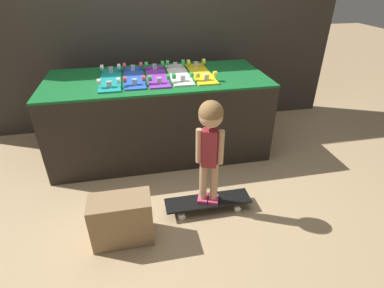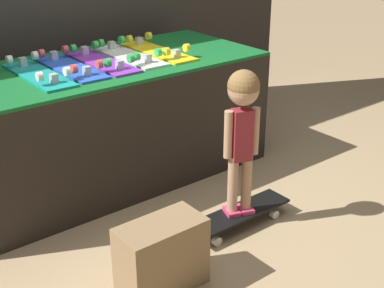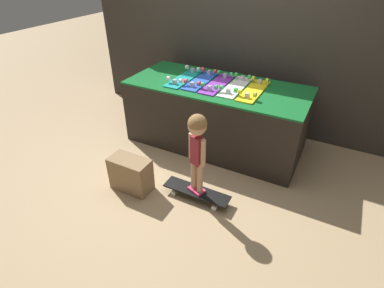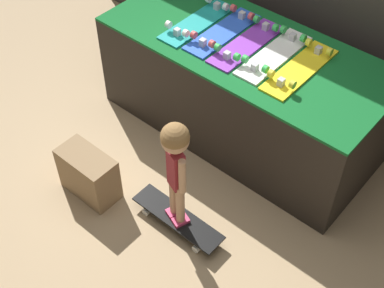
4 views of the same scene
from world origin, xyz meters
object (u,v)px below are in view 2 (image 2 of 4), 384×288
(skateboard_yellow_on_rack, at_px, (157,50))
(storage_box, at_px, (162,256))
(skateboard_on_floor, at_px, (238,215))
(child, at_px, (242,116))
(skateboard_teal_on_rack, at_px, (38,73))
(skateboard_blue_on_rack, at_px, (70,66))
(skateboard_purple_on_rack, at_px, (102,61))
(skateboard_white_on_rack, at_px, (129,55))

(skateboard_yellow_on_rack, height_order, storage_box, skateboard_yellow_on_rack)
(skateboard_on_floor, height_order, child, child)
(skateboard_teal_on_rack, height_order, child, child)
(skateboard_blue_on_rack, bearing_deg, storage_box, -98.75)
(skateboard_teal_on_rack, bearing_deg, skateboard_on_floor, -55.64)
(skateboard_purple_on_rack, relative_size, skateboard_white_on_rack, 1.00)
(skateboard_blue_on_rack, xyz_separation_m, skateboard_on_floor, (0.47, -1.03, -0.73))
(skateboard_teal_on_rack, distance_m, storage_box, 1.34)
(skateboard_blue_on_rack, height_order, storage_box, skateboard_blue_on_rack)
(skateboard_purple_on_rack, bearing_deg, child, -75.74)
(skateboard_teal_on_rack, xyz_separation_m, skateboard_white_on_rack, (0.64, 0.04, 0.00))
(storage_box, bearing_deg, child, 15.01)
(skateboard_teal_on_rack, xyz_separation_m, child, (0.69, -1.00, -0.13))
(skateboard_blue_on_rack, xyz_separation_m, skateboard_white_on_rack, (0.43, 0.01, 0.00))
(skateboard_teal_on_rack, distance_m, skateboard_purple_on_rack, 0.43)
(skateboard_teal_on_rack, bearing_deg, skateboard_white_on_rack, 3.14)
(skateboard_yellow_on_rack, relative_size, storage_box, 1.61)
(skateboard_blue_on_rack, distance_m, skateboard_white_on_rack, 0.43)
(child, bearing_deg, skateboard_white_on_rack, 112.01)
(skateboard_purple_on_rack, distance_m, skateboard_yellow_on_rack, 0.43)
(skateboard_purple_on_rack, distance_m, child, 1.06)
(skateboard_blue_on_rack, relative_size, skateboard_on_floor, 0.98)
(skateboard_white_on_rack, bearing_deg, skateboard_blue_on_rack, -178.24)
(skateboard_on_floor, xyz_separation_m, child, (0.00, -0.00, 0.61))
(skateboard_on_floor, height_order, storage_box, storage_box)
(skateboard_purple_on_rack, distance_m, storage_box, 1.41)
(storage_box, bearing_deg, skateboard_blue_on_rack, 81.25)
(skateboard_teal_on_rack, distance_m, skateboard_white_on_rack, 0.64)
(skateboard_purple_on_rack, xyz_separation_m, skateboard_on_floor, (0.26, -1.02, -0.73))
(skateboard_blue_on_rack, bearing_deg, skateboard_teal_on_rack, -174.11)
(skateboard_white_on_rack, distance_m, storage_box, 1.50)
(skateboard_white_on_rack, bearing_deg, skateboard_yellow_on_rack, -4.00)
(skateboard_blue_on_rack, height_order, skateboard_yellow_on_rack, same)
(skateboard_purple_on_rack, xyz_separation_m, skateboard_yellow_on_rack, (0.43, 0.00, 0.00))
(skateboard_white_on_rack, relative_size, skateboard_on_floor, 0.98)
(skateboard_blue_on_rack, height_order, skateboard_on_floor, skateboard_blue_on_rack)
(skateboard_yellow_on_rack, relative_size, child, 0.80)
(skateboard_teal_on_rack, distance_m, skateboard_on_floor, 1.42)
(skateboard_blue_on_rack, relative_size, skateboard_yellow_on_rack, 1.00)
(skateboard_blue_on_rack, height_order, skateboard_purple_on_rack, same)
(skateboard_on_floor, bearing_deg, skateboard_yellow_on_rack, 80.70)
(skateboard_yellow_on_rack, xyz_separation_m, skateboard_on_floor, (-0.17, -1.02, -0.73))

